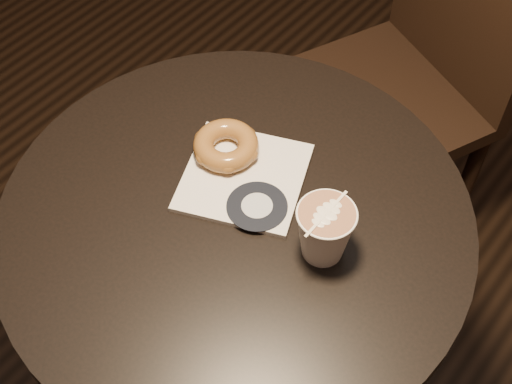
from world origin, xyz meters
TOP-DOWN VIEW (x-y plane):
  - cafe_table at (0.00, 0.00)m, footprint 0.70×0.70m
  - chair at (-0.05, 0.67)m, footprint 0.53×0.53m
  - pastry_bag at (-0.03, 0.06)m, footprint 0.23×0.23m
  - doughnut at (-0.08, 0.08)m, footprint 0.10×0.10m
  - latte_cup at (0.14, 0.03)m, footprint 0.08×0.08m

SIDE VIEW (x-z plane):
  - cafe_table at x=0.00m, z-range 0.18..0.93m
  - chair at x=-0.05m, z-range 0.06..1.07m
  - pastry_bag at x=-0.03m, z-range 0.75..0.76m
  - doughnut at x=-0.08m, z-range 0.76..0.79m
  - latte_cup at x=0.14m, z-range 0.75..0.84m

